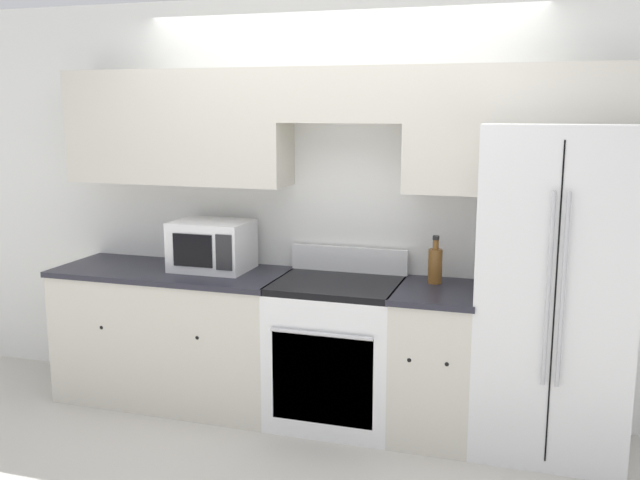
# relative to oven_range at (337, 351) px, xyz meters

# --- Properties ---
(ground_plane) EXTENTS (12.00, 12.00, 0.00)m
(ground_plane) POSITION_rel_oven_range_xyz_m (-0.11, -0.31, -0.45)
(ground_plane) COLOR beige
(wall_back) EXTENTS (8.00, 0.39, 2.60)m
(wall_back) POSITION_rel_oven_range_xyz_m (-0.11, 0.28, 1.04)
(wall_back) COLOR white
(wall_back) RESTS_ON ground_plane
(lower_cabinets_left) EXTENTS (1.51, 0.64, 0.89)m
(lower_cabinets_left) POSITION_rel_oven_range_xyz_m (-1.12, -0.00, -0.00)
(lower_cabinets_left) COLOR beige
(lower_cabinets_left) RESTS_ON ground_plane
(lower_cabinets_right) EXTENTS (0.48, 0.64, 0.89)m
(lower_cabinets_right) POSITION_rel_oven_range_xyz_m (0.61, -0.00, -0.00)
(lower_cabinets_right) COLOR beige
(lower_cabinets_right) RESTS_ON ground_plane
(oven_range) EXTENTS (0.76, 0.65, 1.05)m
(oven_range) POSITION_rel_oven_range_xyz_m (0.00, 0.00, 0.00)
(oven_range) COLOR white
(oven_range) RESTS_ON ground_plane
(refrigerator) EXTENTS (0.81, 0.73, 1.84)m
(refrigerator) POSITION_rel_oven_range_xyz_m (1.24, 0.04, 0.47)
(refrigerator) COLOR white
(refrigerator) RESTS_ON ground_plane
(microwave) EXTENTS (0.48, 0.38, 0.32)m
(microwave) POSITION_rel_oven_range_xyz_m (-0.86, 0.08, 0.60)
(microwave) COLOR white
(microwave) RESTS_ON lower_cabinets_left
(bottle) EXTENTS (0.08, 0.08, 0.29)m
(bottle) POSITION_rel_oven_range_xyz_m (0.57, 0.15, 0.55)
(bottle) COLOR brown
(bottle) RESTS_ON lower_cabinets_right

